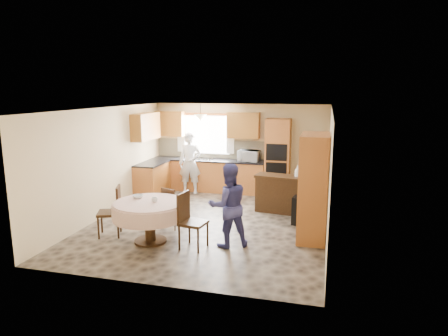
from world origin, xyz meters
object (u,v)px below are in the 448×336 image
person_sink (190,163)px  person_dining (228,205)px  dining_table (150,211)px  chair_back (172,206)px  chair_left (113,208)px  cupboard (314,187)px  chair_right (189,218)px  oven_tower (278,158)px  sideboard (280,195)px

person_sink → person_dining: (1.98, -3.52, -0.07)m
dining_table → chair_back: chair_back is taller
dining_table → chair_left: size_ratio=1.38×
chair_left → person_sink: 3.59m
cupboard → person_dining: size_ratio=1.31×
cupboard → person_dining: (-1.50, -0.83, -0.24)m
chair_back → chair_right: (0.71, -0.90, 0.09)m
dining_table → person_dining: size_ratio=0.89×
cupboard → chair_back: bearing=-176.6°
cupboard → person_dining: cupboard is taller
dining_table → chair_back: bearing=82.5°
dining_table → chair_left: chair_left is taller
cupboard → oven_tower: bearing=109.1°
oven_tower → sideboard: (0.26, -1.55, -0.64)m
cupboard → person_sink: bearing=142.3°
chair_left → person_sink: bearing=152.1°
oven_tower → chair_left: size_ratio=2.08×
cupboard → dining_table: 3.20m
chair_left → person_dining: (2.36, 0.04, 0.23)m
sideboard → chair_left: (-3.06, -2.40, 0.14)m
oven_tower → person_dining: bearing=-96.3°
person_sink → person_dining: size_ratio=1.09×
chair_left → chair_right: size_ratio=0.98×
chair_right → chair_back: bearing=47.6°
oven_tower → chair_left: oven_tower is taller
chair_left → sideboard: bearing=106.4°
dining_table → person_sink: person_sink is taller
chair_back → person_dining: person_dining is taller
person_dining → cupboard: bearing=179.6°
person_dining → chair_right: bearing=-9.3°
cupboard → person_dining: 1.73m
dining_table → chair_right: chair_right is taller
cupboard → dining_table: (-3.01, -1.01, -0.41)m
chair_left → chair_back: chair_left is taller
person_sink → dining_table: bearing=-92.1°
cupboard → sideboard: bearing=117.7°
chair_right → dining_table: bearing=95.2°
sideboard → chair_back: (-2.09, -1.71, 0.07)m
oven_tower → person_sink: (-2.41, -0.39, -0.20)m
dining_table → chair_right: 0.82m
dining_table → chair_right: (0.82, -0.06, -0.05)m
sideboard → cupboard: cupboard is taller
cupboard → dining_table: size_ratio=1.47×
chair_left → dining_table: bearing=58.6°
sideboard → cupboard: size_ratio=0.57×
cupboard → chair_right: size_ratio=1.98×
chair_back → chair_right: size_ratio=0.85×
chair_right → person_dining: bearing=-60.8°
chair_left → person_dining: size_ratio=0.64×
oven_tower → person_sink: size_ratio=1.23×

